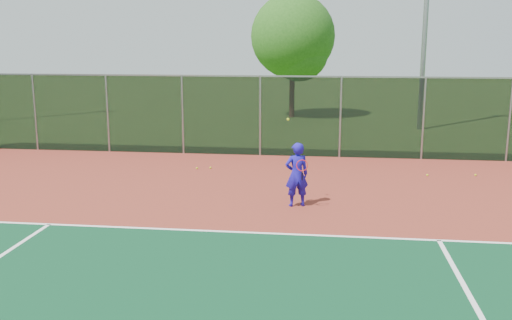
{
  "coord_description": "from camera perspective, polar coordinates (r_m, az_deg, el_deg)",
  "views": [
    {
      "loc": [
        -0.51,
        -9.23,
        4.31
      ],
      "look_at": [
        -2.29,
        5.0,
        1.3
      ],
      "focal_mm": 40.0,
      "sensor_mm": 36.0,
      "label": 1
    }
  ],
  "objects": [
    {
      "name": "ground",
      "position": [
        10.2,
        9.56,
        -13.31
      ],
      "size": [
        120.0,
        120.0,
        0.0
      ],
      "primitive_type": "plane",
      "color": "#2F5719",
      "rests_on": "ground"
    },
    {
      "name": "court_apron",
      "position": [
        12.04,
        9.18,
        -9.23
      ],
      "size": [
        30.0,
        20.0,
        0.02
      ],
      "primitive_type": "cube",
      "color": "maroon",
      "rests_on": "ground"
    },
    {
      "name": "fence_back",
      "position": [
        21.41,
        8.44,
        4.35
      ],
      "size": [
        30.0,
        0.06,
        3.03
      ],
      "color": "black",
      "rests_on": "court_apron"
    },
    {
      "name": "tennis_player",
      "position": [
        14.96,
        4.1,
        -1.45
      ],
      "size": [
        0.72,
        0.7,
        2.33
      ],
      "color": "#1B11A6",
      "rests_on": "court_apron"
    },
    {
      "name": "practice_ball_1",
      "position": [
        19.74,
        21.1,
        -1.41
      ],
      "size": [
        0.07,
        0.07,
        0.07
      ],
      "primitive_type": "sphere",
      "color": "#B8C817",
      "rests_on": "court_apron"
    },
    {
      "name": "practice_ball_2",
      "position": [
        19.22,
        16.76,
        -1.45
      ],
      "size": [
        0.07,
        0.07,
        0.07
      ],
      "primitive_type": "sphere",
      "color": "#B8C817",
      "rests_on": "court_apron"
    },
    {
      "name": "practice_ball_4",
      "position": [
        19.51,
        -5.93,
        -0.81
      ],
      "size": [
        0.07,
        0.07,
        0.07
      ],
      "primitive_type": "sphere",
      "color": "#B8C817",
      "rests_on": "court_apron"
    },
    {
      "name": "practice_ball_5",
      "position": [
        19.53,
        -4.58,
        -0.77
      ],
      "size": [
        0.07,
        0.07,
        0.07
      ],
      "primitive_type": "sphere",
      "color": "#B8C817",
      "rests_on": "court_apron"
    },
    {
      "name": "tree_back_left",
      "position": [
        32.57,
        3.85,
        11.88
      ],
      "size": [
        4.71,
        4.71,
        6.92
      ],
      "color": "#361E13",
      "rests_on": "ground"
    }
  ]
}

